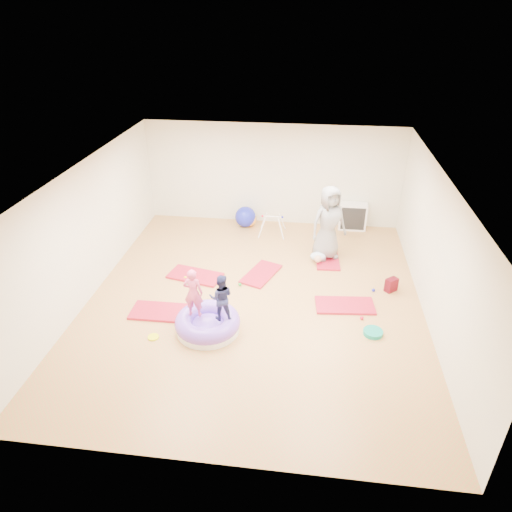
# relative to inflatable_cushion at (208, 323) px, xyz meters

# --- Properties ---
(room) EXTENTS (7.01, 8.01, 2.81)m
(room) POSITION_rel_inflatable_cushion_xyz_m (0.76, 1.13, 1.25)
(room) COLOR #CA7A47
(room) RESTS_ON ground
(gym_mat_front_left) EXTENTS (1.26, 0.64, 0.05)m
(gym_mat_front_left) POSITION_rel_inflatable_cushion_xyz_m (-1.05, 0.42, -0.13)
(gym_mat_front_left) COLOR #AE2039
(gym_mat_front_left) RESTS_ON ground
(gym_mat_mid_left) EXTENTS (1.32, 0.86, 0.05)m
(gym_mat_mid_left) POSITION_rel_inflatable_cushion_xyz_m (-0.72, 1.88, -0.13)
(gym_mat_mid_left) COLOR #AE2039
(gym_mat_mid_left) RESTS_ON ground
(gym_mat_center_back) EXTENTS (0.94, 1.26, 0.05)m
(gym_mat_center_back) POSITION_rel_inflatable_cushion_xyz_m (0.78, 2.16, -0.13)
(gym_mat_center_back) COLOR #AE2039
(gym_mat_center_back) RESTS_ON ground
(gym_mat_right) EXTENTS (1.26, 0.71, 0.05)m
(gym_mat_right) POSITION_rel_inflatable_cushion_xyz_m (2.67, 1.12, -0.13)
(gym_mat_right) COLOR #AE2039
(gym_mat_right) RESTS_ON ground
(gym_mat_rear_right) EXTENTS (0.62, 1.14, 0.05)m
(gym_mat_rear_right) POSITION_rel_inflatable_cushion_xyz_m (2.32, 3.08, -0.13)
(gym_mat_rear_right) COLOR #AE2039
(gym_mat_rear_right) RESTS_ON ground
(inflatable_cushion) EXTENTS (1.26, 1.26, 0.40)m
(inflatable_cushion) POSITION_rel_inflatable_cushion_xyz_m (0.00, 0.00, 0.00)
(inflatable_cushion) COLOR white
(inflatable_cushion) RESTS_ON ground
(child_pink) EXTENTS (0.37, 0.25, 1.01)m
(child_pink) POSITION_rel_inflatable_cushion_xyz_m (-0.25, 0.04, 0.71)
(child_pink) COLOR #DF4D7B
(child_pink) RESTS_ON inflatable_cushion
(child_navy) EXTENTS (0.49, 0.41, 0.94)m
(child_navy) POSITION_rel_inflatable_cushion_xyz_m (0.29, -0.00, 0.68)
(child_navy) COLOR navy
(child_navy) RESTS_ON inflatable_cushion
(adult_caregiver) EXTENTS (1.06, 0.93, 1.83)m
(adult_caregiver) POSITION_rel_inflatable_cushion_xyz_m (2.28, 3.16, 0.80)
(adult_caregiver) COLOR gray
(adult_caregiver) RESTS_ON gym_mat_rear_right
(infant) EXTENTS (0.38, 0.39, 0.22)m
(infant) POSITION_rel_inflatable_cushion_xyz_m (2.09, 2.88, 0.01)
(infant) COLOR silver
(infant) RESTS_ON gym_mat_rear_right
(ball_pit_balls) EXTENTS (4.30, 2.28, 0.08)m
(ball_pit_balls) POSITION_rel_inflatable_cushion_xyz_m (0.80, 1.15, -0.12)
(ball_pit_balls) COLOR #1921B7
(ball_pit_balls) RESTS_ON ground
(exercise_ball_blue) EXTENTS (0.58, 0.58, 0.58)m
(exercise_ball_blue) POSITION_rel_inflatable_cushion_xyz_m (0.04, 4.71, 0.13)
(exercise_ball_blue) COLOR #1921B7
(exercise_ball_blue) RESTS_ON ground
(exercise_ball_orange) EXTENTS (0.43, 0.43, 0.43)m
(exercise_ball_orange) POSITION_rel_inflatable_cushion_xyz_m (0.14, 4.73, 0.06)
(exercise_ball_orange) COLOR #FF9F2E
(exercise_ball_orange) RESTS_ON ground
(infant_play_gym) EXTENTS (0.71, 0.68, 0.55)m
(infant_play_gym) POSITION_rel_inflatable_cushion_xyz_m (0.84, 4.29, 0.21)
(infant_play_gym) COLOR white
(infant_play_gym) RESTS_ON ground
(cube_shelf) EXTENTS (0.75, 0.37, 0.75)m
(cube_shelf) POSITION_rel_inflatable_cushion_xyz_m (3.01, 4.92, 0.22)
(cube_shelf) COLOR white
(cube_shelf) RESTS_ON ground
(balance_disc) EXTENTS (0.37, 0.37, 0.08)m
(balance_disc) POSITION_rel_inflatable_cushion_xyz_m (3.16, 0.27, -0.11)
(balance_disc) COLOR #0F8F78
(balance_disc) RESTS_ON ground
(backpack) EXTENTS (0.31, 0.30, 0.31)m
(backpack) POSITION_rel_inflatable_cushion_xyz_m (3.69, 1.85, -0.00)
(backpack) COLOR maroon
(backpack) RESTS_ON ground
(yellow_toy) EXTENTS (0.21, 0.21, 0.03)m
(yellow_toy) POSITION_rel_inflatable_cushion_xyz_m (-0.98, -0.36, -0.14)
(yellow_toy) COLOR #F0FB0E
(yellow_toy) RESTS_ON ground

